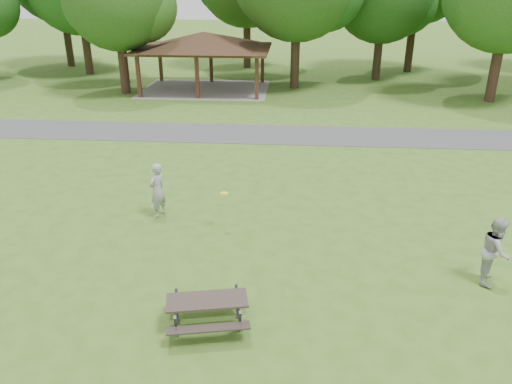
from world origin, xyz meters
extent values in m
plane|color=#3A5F1B|center=(0.00, 0.00, 0.00)|extent=(160.00, 160.00, 0.00)
cube|color=#3F3F42|center=(0.00, 14.00, 0.01)|extent=(120.00, 3.20, 0.02)
cube|color=#3D2216|center=(-7.70, 21.30, 1.30)|extent=(0.22, 0.22, 2.60)
cube|color=#392514|center=(-7.70, 26.70, 1.30)|extent=(0.22, 0.22, 2.60)
cube|color=#3D1F16|center=(-4.00, 21.30, 1.30)|extent=(0.22, 0.22, 2.60)
cube|color=#372114|center=(-4.00, 26.70, 1.30)|extent=(0.22, 0.22, 2.60)
cube|color=#3C1F15|center=(-0.30, 21.30, 1.30)|extent=(0.22, 0.22, 2.60)
cube|color=#352213|center=(-0.30, 26.70, 1.30)|extent=(0.22, 0.22, 2.60)
cube|color=#362315|center=(-4.00, 24.00, 2.68)|extent=(8.60, 6.60, 0.16)
pyramid|color=black|center=(-4.00, 24.00, 3.26)|extent=(7.01, 7.01, 1.00)
cube|color=gray|center=(-4.00, 24.00, 0.01)|extent=(8.40, 6.40, 0.03)
cylinder|color=black|center=(-14.00, 29.00, 1.92)|extent=(0.60, 0.60, 3.85)
cylinder|color=black|center=(-9.00, 22.50, 1.75)|extent=(0.60, 0.60, 3.50)
sphere|color=#204E16|center=(-7.52, 22.80, 5.31)|extent=(4.29, 4.29, 4.29)
sphere|color=#1B4E16|center=(-10.32, 22.30, 5.48)|extent=(3.96, 3.96, 3.96)
cylinder|color=black|center=(2.00, 25.00, 2.01)|extent=(0.60, 0.60, 4.02)
cylinder|color=black|center=(8.00, 28.50, 1.72)|extent=(0.60, 0.60, 3.43)
sphere|color=#174A15|center=(9.57, 28.80, 5.36)|extent=(4.55, 4.55, 4.55)
sphere|color=#1D4B15|center=(6.60, 28.30, 5.53)|extent=(4.20, 4.20, 4.20)
cylinder|color=#311E15|center=(14.00, 22.00, 1.89)|extent=(0.60, 0.60, 3.78)
cylinder|color=black|center=(-17.00, 32.50, 2.19)|extent=(0.60, 0.60, 4.38)
cylinder|color=#312116|center=(-2.00, 33.00, 2.06)|extent=(0.60, 0.60, 4.13)
cylinder|color=black|center=(11.00, 32.00, 2.27)|extent=(0.60, 0.60, 4.55)
cube|color=#2D2521|center=(0.29, -0.57, 0.71)|extent=(1.85, 1.02, 0.05)
cube|color=black|center=(0.41, -1.14, 0.42)|extent=(1.77, 0.59, 0.04)
cube|color=#302922|center=(0.18, 0.00, 0.42)|extent=(1.77, 0.59, 0.04)
cube|color=#3D3D40|center=(-0.30, -1.06, 0.36)|extent=(0.13, 0.37, 0.76)
cube|color=#3B3B3D|center=(-0.44, -0.34, 0.36)|extent=(0.13, 0.37, 0.76)
cube|color=#414143|center=(-0.37, -0.70, 0.39)|extent=(0.34, 1.41, 0.05)
cube|color=#3D3D3F|center=(1.03, -0.80, 0.36)|extent=(0.13, 0.37, 0.76)
cube|color=#38383A|center=(0.88, -0.08, 0.36)|extent=(0.13, 0.37, 0.76)
cube|color=#424144|center=(0.95, -0.44, 0.39)|extent=(0.34, 1.41, 0.05)
cylinder|color=yellow|center=(0.05, 4.09, 1.19)|extent=(0.32, 0.32, 0.02)
imported|color=#959597|center=(-2.21, 4.82, 0.90)|extent=(0.66, 0.77, 1.79)
imported|color=#A3A3A6|center=(7.14, 1.78, 0.89)|extent=(0.93, 1.04, 1.78)
camera|label=1|loc=(2.04, -9.39, 7.18)|focal=35.00mm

